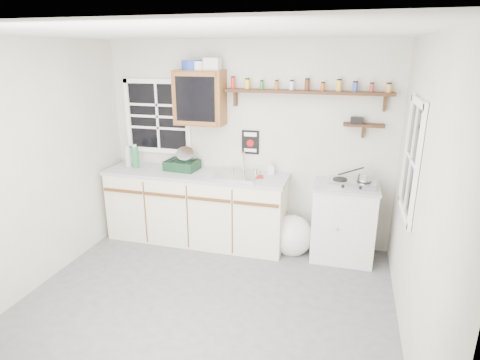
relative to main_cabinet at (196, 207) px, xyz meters
name	(u,v)px	position (x,y,z in m)	size (l,w,h in m)	color
room	(202,183)	(0.58, -1.30, 0.79)	(3.64, 3.24, 2.54)	#4F4F52
main_cabinet	(196,207)	(0.00, 0.00, 0.00)	(2.31, 0.63, 0.92)	beige
right_cabinet	(344,222)	(1.83, 0.03, -0.01)	(0.73, 0.57, 0.91)	beige
sink	(237,175)	(0.54, 0.01, 0.47)	(0.52, 0.44, 0.29)	#B3B3B7
upper_cabinet	(200,98)	(0.03, 0.14, 1.36)	(0.60, 0.32, 0.65)	brown
upper_cabinet_clutter	(199,65)	(0.04, 0.14, 1.75)	(0.47, 0.24, 0.14)	#1935A8
spice_shelf	(307,91)	(1.31, 0.21, 1.47)	(1.91, 0.18, 0.35)	black
secondary_shelf	(362,124)	(1.94, 0.22, 1.12)	(0.45, 0.16, 0.24)	black
warning_sign	(250,142)	(0.63, 0.29, 0.82)	(0.22, 0.02, 0.30)	black
window_back	(158,117)	(-0.62, 0.29, 1.09)	(0.93, 0.03, 0.98)	black
window_right	(412,159)	(2.37, -0.75, 0.99)	(0.03, 0.78, 1.08)	black
water_bottles	(132,157)	(-0.88, 0.02, 0.59)	(0.21, 0.12, 0.30)	#AAC0C7
dish_rack	(183,162)	(-0.19, 0.07, 0.56)	(0.42, 0.33, 0.30)	black
soap_bottle	(271,168)	(0.92, 0.17, 0.55)	(0.08, 0.08, 0.18)	beige
rag	(258,177)	(0.81, 0.00, 0.47)	(0.12, 0.10, 0.02)	maroon
hotplate	(352,183)	(1.89, 0.01, 0.48)	(0.53, 0.29, 0.08)	#B3B3B7
saucepan	(364,177)	(2.01, 0.01, 0.56)	(0.37, 0.21, 0.16)	#B3B3B7
trash_bag	(292,235)	(1.25, -0.02, -0.24)	(0.46, 0.41, 0.52)	silver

